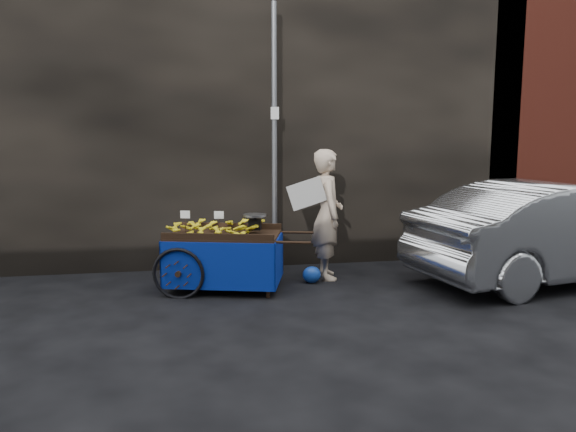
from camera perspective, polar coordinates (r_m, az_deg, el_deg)
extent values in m
plane|color=black|center=(7.46, -2.12, -8.01)|extent=(80.00, 80.00, 0.00)
cube|color=black|center=(9.69, -10.34, 10.61)|extent=(11.00, 2.00, 5.00)
cube|color=#591E14|center=(11.66, 24.08, 9.64)|extent=(3.00, 2.00, 5.00)
cylinder|color=slate|center=(8.48, -1.39, 7.69)|extent=(0.08, 0.08, 4.00)
cube|color=white|center=(8.44, -1.35, 10.40)|extent=(0.12, 0.02, 0.18)
cube|color=black|center=(7.62, -6.49, -2.03)|extent=(1.66, 1.27, 0.05)
cube|color=black|center=(8.03, -5.88, -1.03)|extent=(1.42, 0.42, 0.09)
cube|color=black|center=(7.20, -7.20, -2.15)|extent=(1.42, 0.42, 0.09)
cube|color=black|center=(7.24, -2.05, -5.51)|extent=(0.06, 0.06, 0.73)
cube|color=black|center=(7.95, -1.37, -4.24)|extent=(0.06, 0.06, 0.73)
cylinder|color=black|center=(7.13, 0.50, -2.71)|extent=(0.45, 0.16, 0.04)
cylinder|color=black|center=(7.85, 0.95, -1.68)|extent=(0.45, 0.16, 0.04)
torus|color=black|center=(7.36, -11.09, -5.80)|extent=(0.67, 0.23, 0.69)
torus|color=black|center=(8.29, -9.17, -4.14)|extent=(0.67, 0.23, 0.69)
cylinder|color=black|center=(7.83, -10.07, -4.92)|extent=(0.32, 1.00, 0.05)
cube|color=navy|center=(7.24, -7.21, -5.13)|extent=(1.45, 0.41, 0.62)
cube|color=navy|center=(8.13, -5.79, -3.59)|extent=(1.45, 0.41, 0.62)
cube|color=navy|center=(7.87, -11.76, -4.14)|extent=(0.27, 0.92, 0.62)
cube|color=navy|center=(7.57, -0.94, -4.46)|extent=(0.27, 0.92, 0.62)
cube|color=black|center=(7.57, -3.39, -0.87)|extent=(0.19, 0.17, 0.15)
cylinder|color=silver|center=(7.55, -3.40, 0.09)|extent=(0.38, 0.38, 0.03)
cube|color=white|center=(7.60, -10.41, 0.15)|extent=(0.13, 0.04, 0.10)
cube|color=white|center=(7.49, -7.03, 0.11)|extent=(0.13, 0.04, 0.10)
imported|color=#C4AB92|center=(8.15, 4.02, 0.17)|extent=(0.49, 0.71, 1.88)
cube|color=silver|center=(7.90, 1.91, 2.29)|extent=(0.59, 0.07, 0.50)
ellipsoid|color=#1743B1|center=(8.01, 2.42, -5.98)|extent=(0.26, 0.21, 0.24)
imported|color=silver|center=(8.87, 25.64, -1.46)|extent=(4.54, 2.32, 1.43)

